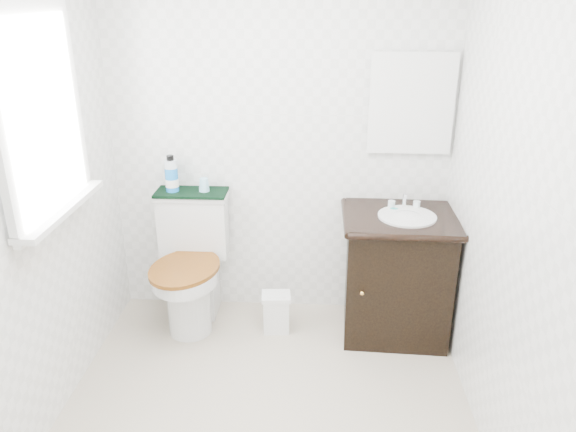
# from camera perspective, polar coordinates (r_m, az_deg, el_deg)

# --- Properties ---
(floor) EXTENTS (2.40, 2.40, 0.00)m
(floor) POSITION_cam_1_polar(r_m,az_deg,el_deg) (3.13, -2.35, -20.18)
(floor) COLOR beige
(floor) RESTS_ON ground
(wall_back) EXTENTS (2.40, 0.00, 2.40)m
(wall_back) POSITION_cam_1_polar(r_m,az_deg,el_deg) (3.63, -0.87, 7.65)
(wall_back) COLOR white
(wall_back) RESTS_ON ground
(wall_front) EXTENTS (2.40, 0.00, 2.40)m
(wall_front) POSITION_cam_1_polar(r_m,az_deg,el_deg) (1.45, -7.73, -16.69)
(wall_front) COLOR white
(wall_front) RESTS_ON ground
(wall_left) EXTENTS (0.00, 2.40, 2.40)m
(wall_left) POSITION_cam_1_polar(r_m,az_deg,el_deg) (2.82, -25.64, 1.15)
(wall_left) COLOR white
(wall_left) RESTS_ON ground
(wall_right) EXTENTS (0.00, 2.40, 2.40)m
(wall_right) POSITION_cam_1_polar(r_m,az_deg,el_deg) (2.62, 21.94, 0.24)
(wall_right) COLOR white
(wall_right) RESTS_ON ground
(window) EXTENTS (0.02, 0.70, 0.90)m
(window) POSITION_cam_1_polar(r_m,az_deg,el_deg) (2.93, -24.01, 9.32)
(window) COLOR white
(window) RESTS_ON wall_left
(mirror) EXTENTS (0.50, 0.02, 0.60)m
(mirror) POSITION_cam_1_polar(r_m,az_deg,el_deg) (3.59, 12.44, 11.07)
(mirror) COLOR silver
(mirror) RESTS_ON wall_back
(toilet) EXTENTS (0.50, 0.68, 0.87)m
(toilet) POSITION_cam_1_polar(r_m,az_deg,el_deg) (3.78, -9.72, -5.40)
(toilet) COLOR silver
(toilet) RESTS_ON floor
(vanity) EXTENTS (0.70, 0.61, 0.92)m
(vanity) POSITION_cam_1_polar(r_m,az_deg,el_deg) (3.65, 11.01, -5.59)
(vanity) COLOR black
(vanity) RESTS_ON floor
(trash_bin) EXTENTS (0.20, 0.16, 0.27)m
(trash_bin) POSITION_cam_1_polar(r_m,az_deg,el_deg) (3.73, -1.21, -9.72)
(trash_bin) COLOR white
(trash_bin) RESTS_ON floor
(towel) EXTENTS (0.46, 0.22, 0.02)m
(towel) POSITION_cam_1_polar(r_m,az_deg,el_deg) (3.70, -9.80, 2.38)
(towel) COLOR black
(towel) RESTS_ON toilet
(mouthwash_bottle) EXTENTS (0.08, 0.08, 0.24)m
(mouthwash_bottle) POSITION_cam_1_polar(r_m,az_deg,el_deg) (3.69, -11.76, 4.11)
(mouthwash_bottle) COLOR blue
(mouthwash_bottle) RESTS_ON towel
(cup) EXTENTS (0.07, 0.07, 0.09)m
(cup) POSITION_cam_1_polar(r_m,az_deg,el_deg) (3.67, -8.53, 3.17)
(cup) COLOR #8CCBE5
(cup) RESTS_ON towel
(soap_bar) EXTENTS (0.07, 0.04, 0.02)m
(soap_bar) POSITION_cam_1_polar(r_m,az_deg,el_deg) (3.56, 10.72, 0.72)
(soap_bar) COLOR teal
(soap_bar) RESTS_ON vanity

